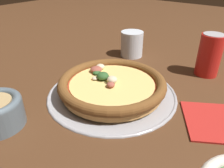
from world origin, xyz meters
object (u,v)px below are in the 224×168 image
at_px(pizza, 112,85).
at_px(napkin, 223,121).
at_px(pizza_tray, 112,93).
at_px(drinking_cup, 132,44).
at_px(beverage_can, 209,55).

height_order(pizza, napkin, pizza).
relative_size(pizza, napkin, 1.33).
relative_size(pizza_tray, pizza, 1.21).
bearing_deg(pizza, napkin, 11.86).
distance_m(drinking_cup, beverage_can, 0.26).
bearing_deg(napkin, drinking_cup, 151.47).
bearing_deg(pizza, drinking_cup, 113.13).
bearing_deg(drinking_cup, pizza, -66.87).
height_order(pizza_tray, beverage_can, beverage_can).
bearing_deg(pizza_tray, pizza, 164.76).
height_order(pizza_tray, drinking_cup, drinking_cup).
relative_size(pizza, drinking_cup, 3.09).
distance_m(pizza_tray, pizza, 0.02).
height_order(drinking_cup, beverage_can, beverage_can).
relative_size(drinking_cup, napkin, 0.43).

